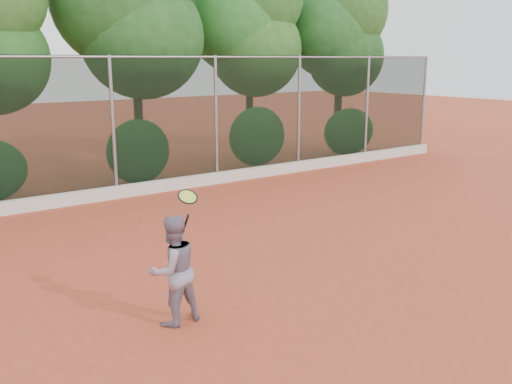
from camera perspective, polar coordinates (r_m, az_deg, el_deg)
ground at (r=9.09m, az=3.76°, el=-8.87°), size 80.00×80.00×0.00m
concrete_curb at (r=14.70m, az=-13.48°, el=0.02°), size 24.00×0.20×0.30m
tennis_player at (r=7.54m, az=-8.30°, el=-7.75°), size 0.75×0.61×1.47m
chainlink_fence at (r=14.58m, az=-14.12°, el=6.70°), size 24.09×0.09×3.50m
foliage_backdrop at (r=16.21m, az=-19.26°, el=16.01°), size 23.70×3.63×7.55m
tennis_racket at (r=7.32m, az=-6.87°, el=-0.76°), size 0.28×0.27×0.55m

